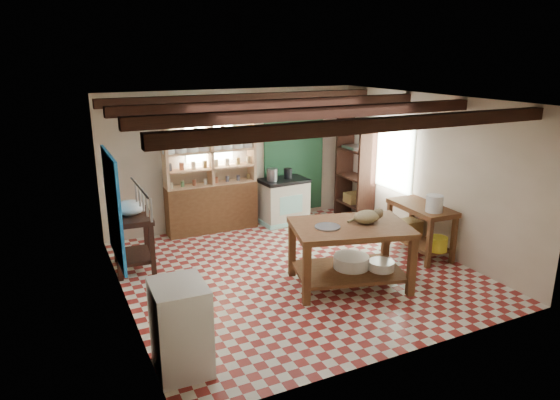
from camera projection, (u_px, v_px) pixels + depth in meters
name	position (u px, v px, depth m)	size (l,w,h in m)	color
floor	(295.00, 271.00, 7.69)	(5.00, 5.00, 0.02)	maroon
ceiling	(296.00, 100.00, 6.96)	(5.00, 5.00, 0.02)	#46474C
wall_back	(235.00, 159.00, 9.48)	(5.00, 0.04, 2.60)	beige
wall_front	(407.00, 246.00, 5.16)	(5.00, 0.04, 2.60)	beige
wall_left	(120.00, 212.00, 6.27)	(0.04, 5.00, 2.60)	beige
wall_right	(428.00, 172.00, 8.37)	(0.04, 5.00, 2.60)	beige
ceiling_beams	(296.00, 108.00, 6.99)	(5.00, 3.80, 0.15)	#331A12
blue_wall_patch	(113.00, 208.00, 7.12)	(0.04, 1.40, 1.60)	blue
green_wall_patch	(294.00, 156.00, 9.99)	(1.30, 0.04, 2.30)	#1C462A
window_back	(209.00, 140.00, 9.14)	(0.90, 0.02, 0.80)	beige
window_right	(390.00, 156.00, 9.19)	(0.02, 1.30, 1.20)	beige
utensil_rail	(140.00, 199.00, 5.13)	(0.06, 0.90, 0.28)	black
pot_rack	(305.00, 111.00, 9.37)	(0.86, 0.12, 0.36)	black
shelving_unit	(211.00, 174.00, 9.14)	(1.70, 0.34, 2.20)	tan
tall_rack	(355.00, 170.00, 9.91)	(0.40, 0.86, 2.00)	#331A12
work_table	(349.00, 255.00, 7.10)	(1.61, 1.08, 0.91)	brown
stove	(283.00, 201.00, 9.78)	(0.90, 0.61, 0.88)	beige
prep_table	(133.00, 242.00, 7.66)	(0.60, 0.87, 0.88)	#331A12
white_cabinet	(180.00, 327.00, 5.16)	(0.54, 0.65, 0.98)	white
right_counter	(420.00, 230.00, 8.24)	(0.59, 1.18, 0.84)	brown
cat	(367.00, 217.00, 7.03)	(0.39, 0.30, 0.18)	#9A8559
steel_tray	(327.00, 227.00, 6.86)	(0.35, 0.35, 0.02)	#98989F
basin_large	(351.00, 262.00, 7.19)	(0.51, 0.51, 0.18)	white
basin_small	(381.00, 265.00, 7.12)	(0.37, 0.37, 0.13)	white
kettle_left	(272.00, 175.00, 9.50)	(0.21, 0.21, 0.24)	#98989F
kettle_right	(288.00, 173.00, 9.67)	(0.16, 0.16, 0.20)	black
enamel_bowl	(130.00, 208.00, 7.50)	(0.44, 0.44, 0.22)	white
white_bucket	(434.00, 204.00, 7.75)	(0.26, 0.26, 0.26)	white
wicker_basket	(408.00, 228.00, 8.52)	(0.38, 0.31, 0.27)	olive
yellow_tub	(438.00, 244.00, 7.86)	(0.30, 0.30, 0.22)	gold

